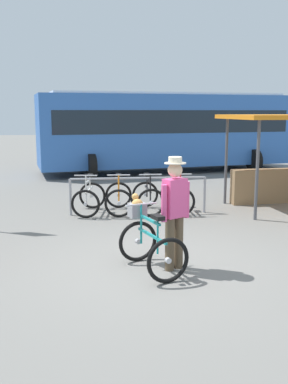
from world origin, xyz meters
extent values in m
plane|color=slate|center=(0.00, 0.00, 0.00)|extent=(80.00, 80.00, 0.00)
cylinder|color=#99999E|center=(-1.40, 3.63, 0.42)|extent=(0.06, 0.06, 0.85)
cylinder|color=#99999E|center=(1.75, 3.52, 0.42)|extent=(0.06, 0.06, 0.85)
cylinder|color=#99999E|center=(0.18, 3.58, 0.85)|extent=(3.15, 0.16, 0.05)
torus|color=black|center=(-0.89, 4.30, 0.33)|extent=(0.67, 0.20, 0.66)
cylinder|color=#B7B7BC|center=(-0.89, 4.30, 0.33)|extent=(0.09, 0.08, 0.08)
torus|color=black|center=(-1.06, 3.30, 0.33)|extent=(0.67, 0.20, 0.66)
cylinder|color=#B7B7BC|center=(-1.06, 3.30, 0.33)|extent=(0.09, 0.08, 0.08)
cube|color=silver|center=(-0.97, 3.80, 0.56)|extent=(0.19, 0.91, 0.04)
cube|color=silver|center=(-0.98, 3.75, 0.78)|extent=(0.14, 0.61, 0.04)
cylinder|color=silver|center=(-0.94, 3.98, 0.60)|extent=(0.03, 0.03, 0.55)
cube|color=black|center=(-0.94, 3.98, 0.88)|extent=(0.16, 0.26, 0.06)
cylinder|color=silver|center=(-1.04, 3.42, 0.65)|extent=(0.03, 0.03, 0.63)
cylinder|color=#B7B7BC|center=(-1.04, 3.42, 0.96)|extent=(0.52, 0.11, 0.03)
torus|color=black|center=(-0.24, 4.28, 0.33)|extent=(0.67, 0.14, 0.66)
cylinder|color=#B7B7BC|center=(-0.24, 4.28, 0.33)|extent=(0.08, 0.07, 0.08)
torus|color=black|center=(-0.31, 3.27, 0.33)|extent=(0.67, 0.14, 0.66)
cylinder|color=#B7B7BC|center=(-0.31, 3.27, 0.33)|extent=(0.08, 0.07, 0.08)
cube|color=orange|center=(-0.27, 3.78, 0.56)|extent=(0.10, 0.92, 0.04)
cube|color=orange|center=(-0.27, 3.73, 0.78)|extent=(0.08, 0.61, 0.04)
cylinder|color=orange|center=(-0.26, 3.96, 0.60)|extent=(0.03, 0.03, 0.55)
cube|color=black|center=(-0.26, 3.96, 0.88)|extent=(0.14, 0.25, 0.06)
cylinder|color=orange|center=(-0.30, 3.39, 0.65)|extent=(0.03, 0.03, 0.63)
cylinder|color=#B7B7BC|center=(-0.30, 3.39, 0.96)|extent=(0.52, 0.06, 0.03)
torus|color=black|center=(0.43, 4.26, 0.33)|extent=(0.66, 0.08, 0.66)
cylinder|color=#B7B7BC|center=(0.43, 4.26, 0.33)|extent=(0.08, 0.06, 0.08)
torus|color=black|center=(0.43, 3.24, 0.33)|extent=(0.66, 0.08, 0.66)
cylinder|color=#B7B7BC|center=(0.43, 3.24, 0.33)|extent=(0.08, 0.06, 0.08)
cube|color=black|center=(0.43, 3.75, 0.56)|extent=(0.04, 0.92, 0.04)
cube|color=black|center=(0.43, 3.70, 0.78)|extent=(0.04, 0.61, 0.04)
cylinder|color=black|center=(0.43, 3.93, 0.60)|extent=(0.03, 0.03, 0.55)
cube|color=black|center=(0.43, 3.93, 0.88)|extent=(0.12, 0.24, 0.06)
cylinder|color=black|center=(0.43, 3.36, 0.65)|extent=(0.03, 0.03, 0.63)
cylinder|color=#B7B7BC|center=(0.43, 3.36, 0.96)|extent=(0.52, 0.03, 0.03)
torus|color=black|center=(1.13, 4.24, 0.33)|extent=(0.66, 0.08, 0.66)
cylinder|color=#B7B7BC|center=(1.13, 4.24, 0.33)|extent=(0.08, 0.06, 0.08)
torus|color=black|center=(1.12, 3.22, 0.33)|extent=(0.66, 0.08, 0.66)
cylinder|color=#B7B7BC|center=(1.12, 3.22, 0.33)|extent=(0.08, 0.06, 0.08)
cube|color=red|center=(1.13, 3.73, 0.56)|extent=(0.05, 0.92, 0.04)
cube|color=red|center=(1.13, 3.68, 0.78)|extent=(0.04, 0.61, 0.04)
cylinder|color=red|center=(1.13, 3.91, 0.60)|extent=(0.03, 0.03, 0.55)
cube|color=black|center=(1.13, 3.91, 0.88)|extent=(0.12, 0.24, 0.06)
cylinder|color=red|center=(1.12, 3.34, 0.65)|extent=(0.03, 0.03, 0.63)
cylinder|color=#B7B7BC|center=(1.12, 3.34, 0.96)|extent=(0.52, 0.04, 0.03)
torus|color=black|center=(0.07, -0.71, 0.33)|extent=(0.65, 0.26, 0.66)
cylinder|color=#B7B7BC|center=(0.07, -0.71, 0.33)|extent=(0.09, 0.08, 0.08)
torus|color=black|center=(-0.23, 0.27, 0.33)|extent=(0.65, 0.26, 0.66)
cylinder|color=#B7B7BC|center=(-0.23, 0.27, 0.33)|extent=(0.09, 0.08, 0.08)
cube|color=teal|center=(-0.08, -0.22, 0.56)|extent=(0.31, 0.89, 0.04)
cube|color=teal|center=(-0.09, -0.17, 0.78)|extent=(0.22, 0.59, 0.04)
cylinder|color=teal|center=(-0.02, -0.40, 0.60)|extent=(0.03, 0.03, 0.55)
cube|color=black|center=(-0.02, -0.40, 0.88)|extent=(0.19, 0.27, 0.06)
cylinder|color=teal|center=(-0.20, 0.15, 0.65)|extent=(0.03, 0.03, 0.63)
cylinder|color=#B7B7BC|center=(-0.20, 0.15, 0.96)|extent=(0.50, 0.18, 0.03)
cube|color=gray|center=(-0.24, 0.28, 0.84)|extent=(0.31, 0.27, 0.22)
ellipsoid|color=tan|center=(-0.24, 0.28, 0.94)|extent=(0.22, 0.21, 0.16)
sphere|color=tan|center=(-0.26, 0.36, 1.04)|extent=(0.11, 0.11, 0.11)
cylinder|color=brown|center=(0.35, -0.12, 0.41)|extent=(0.14, 0.14, 0.82)
cylinder|color=brown|center=(0.19, -0.21, 0.41)|extent=(0.14, 0.14, 0.82)
cube|color=#E54C8C|center=(0.27, -0.16, 1.11)|extent=(0.39, 0.34, 0.58)
cylinder|color=#E54C8C|center=(0.47, -0.07, 1.06)|extent=(0.09, 0.09, 0.55)
cylinder|color=#E54C8C|center=(0.09, -0.29, 1.06)|extent=(0.09, 0.09, 0.55)
sphere|color=beige|center=(0.27, -0.16, 1.53)|extent=(0.22, 0.22, 0.22)
cylinder|color=beige|center=(0.27, -0.16, 1.63)|extent=(0.32, 0.32, 0.02)
cylinder|color=beige|center=(0.27, -0.16, 1.68)|extent=(0.20, 0.20, 0.09)
cube|color=#3366B7|center=(2.20, 10.93, 1.65)|extent=(10.27, 4.07, 2.70)
cube|color=#19232D|center=(2.20, 10.93, 2.00)|extent=(9.48, 3.96, 0.84)
cube|color=silver|center=(2.20, 10.93, 3.04)|extent=(9.24, 3.66, 0.08)
cylinder|color=black|center=(-0.81, 9.17, 0.45)|extent=(0.39, 0.93, 0.90)
cylinder|color=black|center=(-1.21, 11.64, 0.45)|extent=(0.39, 0.93, 0.90)
cylinder|color=black|center=(5.61, 10.21, 0.45)|extent=(0.39, 0.93, 0.90)
cylinder|color=black|center=(5.21, 12.68, 0.45)|extent=(0.39, 0.93, 0.90)
cylinder|color=#4C4C51|center=(2.57, 4.46, 1.10)|extent=(0.07, 0.07, 2.20)
cylinder|color=#4C4C51|center=(2.69, 2.67, 1.10)|extent=(0.07, 0.07, 2.20)
cube|color=olive|center=(3.87, 4.40, 0.45)|extent=(2.35, 0.46, 0.90)
camera|label=1|loc=(-1.04, -6.51, 2.38)|focal=41.39mm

